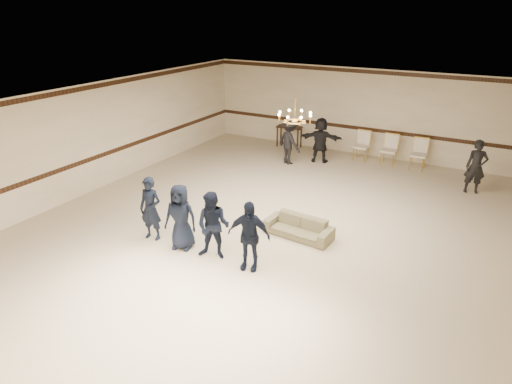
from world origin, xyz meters
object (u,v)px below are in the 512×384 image
boy_d (249,236)px  adult_left (289,141)px  banquet_chair_left (361,146)px  banquet_chair_mid (389,150)px  banquet_chair_right (418,155)px  settee (299,227)px  console_table (289,137)px  adult_right (476,167)px  boy_b (181,217)px  chandelier (295,109)px  adult_mid (320,140)px  boy_a (151,209)px  boy_c (213,226)px

boy_d → adult_left: adult_left is taller
boy_d → banquet_chair_left: boy_d is taller
boy_d → banquet_chair_mid: 8.29m
banquet_chair_right → settee: bearing=-107.6°
console_table → adult_right: bearing=-18.4°
boy_b → banquet_chair_left: 8.43m
boy_b → settee: size_ratio=0.93×
boy_d → banquet_chair_left: bearing=76.0°
banquet_chair_left → console_table: (-3.00, 0.20, -0.11)m
chandelier → adult_right: (4.20, 3.98, -2.06)m
adult_left → adult_mid: same height
chandelier → boy_a: size_ratio=0.60×
boy_b → banquet_chair_mid: bearing=56.8°
chandelier → adult_left: (-1.80, 3.68, -2.06)m
boy_a → boy_d: bearing=-7.6°
settee → boy_c: bearing=-120.5°
adult_left → banquet_chair_mid: bearing=-125.4°
banquet_chair_left → console_table: size_ratio=1.06×
adult_right → banquet_chair_mid: (-2.84, 1.31, -0.29)m
banquet_chair_left → banquet_chair_mid: same height
boy_d → adult_mid: adult_mid is taller
boy_b → boy_d: size_ratio=1.00×
boy_a → adult_left: bearing=77.6°
adult_mid → chandelier: bearing=89.2°
boy_a → banquet_chair_right: (4.71, 8.22, -0.26)m
banquet_chair_right → boy_d: bearing=-107.0°
settee → adult_right: bearing=60.0°
adult_mid → boy_b: bearing=73.1°
boy_b → adult_right: (5.66, 6.91, 0.03)m
adult_mid → settee: bearing=93.8°
banquet_chair_mid → chandelier: bearing=-105.4°
banquet_chair_mid → banquet_chair_right: same height
boy_b → adult_left: (-0.34, 6.61, 0.03)m
adult_right → banquet_chair_mid: adult_right is taller
boy_c → banquet_chair_right: bearing=56.0°
boy_b → console_table: (-1.19, 8.42, -0.36)m
banquet_chair_mid → settee: bearing=-96.9°
boy_d → banquet_chair_left: (0.01, 8.22, -0.26)m
boy_a → boy_b: (0.90, 0.00, 0.00)m
chandelier → console_table: 6.57m
chandelier → banquet_chair_mid: size_ratio=0.88×
banquet_chair_mid → console_table: bearing=176.1°
boy_a → adult_left: (0.56, 6.61, 0.03)m
boy_a → boy_d: (2.70, 0.00, 0.00)m
boy_b → settee: (2.16, 1.81, -0.54)m
adult_left → adult_right: size_ratio=1.00×
boy_d → banquet_chair_mid: bearing=69.1°
boy_d → settee: 1.93m
settee → boy_a: bearing=-145.0°
banquet_chair_right → adult_right: bearing=-38.7°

